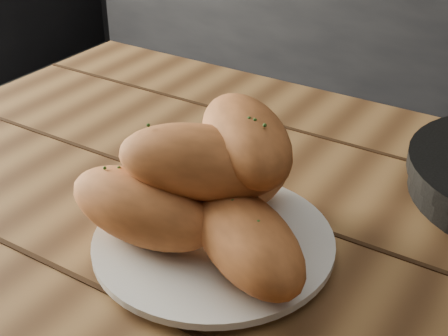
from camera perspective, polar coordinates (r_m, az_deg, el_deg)
plate at (r=0.65m, az=-0.96°, el=-6.91°), size 0.25×0.25×0.02m
bread_rolls at (r=0.61m, az=-0.97°, el=-1.64°), size 0.29×0.25×0.14m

